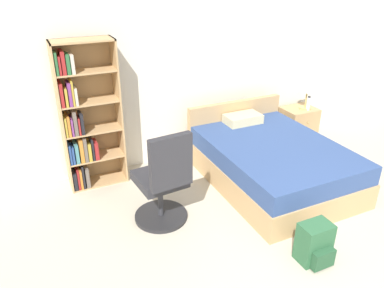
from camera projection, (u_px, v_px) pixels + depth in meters
name	position (u px, v px, depth m)	size (l,w,h in m)	color
wall_back	(192.00, 66.00, 5.06)	(9.00, 0.06, 2.60)	silver
bookshelf	(84.00, 120.00, 4.45)	(0.70, 0.32, 1.81)	tan
bed	(270.00, 161.00, 4.77)	(1.46, 2.00, 0.80)	tan
office_chair	(164.00, 183.00, 3.88)	(0.58, 0.63, 1.10)	#232326
nightstand	(298.00, 124.00, 5.93)	(0.51, 0.45, 0.52)	tan
table_lamp	(308.00, 88.00, 5.67)	(0.23, 0.23, 0.43)	tan
water_bottle	(308.00, 103.00, 5.71)	(0.06, 0.06, 0.22)	silver
backpack_green	(315.00, 244.00, 3.49)	(0.30, 0.28, 0.40)	#2D603D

